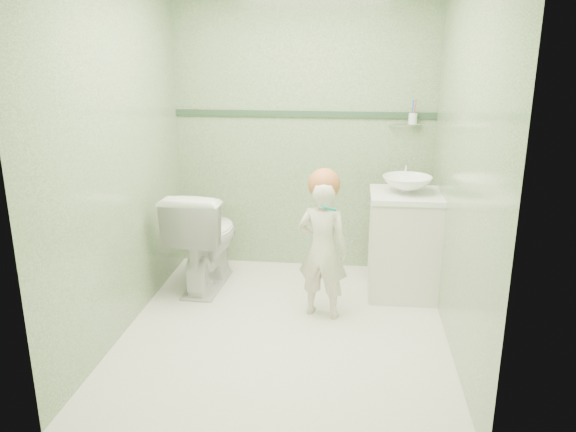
# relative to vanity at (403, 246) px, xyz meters

# --- Properties ---
(ground) EXTENTS (2.50, 2.50, 0.00)m
(ground) POSITION_rel_vanity_xyz_m (-0.84, -0.70, -0.40)
(ground) COLOR white
(ground) RESTS_ON ground
(room_shell) EXTENTS (2.50, 2.54, 2.40)m
(room_shell) POSITION_rel_vanity_xyz_m (-0.84, -0.70, 0.80)
(room_shell) COLOR gray
(room_shell) RESTS_ON ground
(trim_stripe) EXTENTS (2.20, 0.02, 0.05)m
(trim_stripe) POSITION_rel_vanity_xyz_m (-0.84, 0.54, 0.95)
(trim_stripe) COLOR #2D4831
(trim_stripe) RESTS_ON room_shell
(vanity) EXTENTS (0.52, 0.50, 0.80)m
(vanity) POSITION_rel_vanity_xyz_m (0.00, 0.00, 0.00)
(vanity) COLOR silver
(vanity) RESTS_ON ground
(counter) EXTENTS (0.54, 0.52, 0.04)m
(counter) POSITION_rel_vanity_xyz_m (0.00, 0.00, 0.41)
(counter) COLOR white
(counter) RESTS_ON vanity
(basin) EXTENTS (0.37, 0.37, 0.13)m
(basin) POSITION_rel_vanity_xyz_m (0.00, 0.00, 0.49)
(basin) COLOR white
(basin) RESTS_ON counter
(faucet) EXTENTS (0.03, 0.13, 0.18)m
(faucet) POSITION_rel_vanity_xyz_m (0.00, 0.19, 0.57)
(faucet) COLOR silver
(faucet) RESTS_ON counter
(cup_holder) EXTENTS (0.26, 0.07, 0.21)m
(cup_holder) POSITION_rel_vanity_xyz_m (0.05, 0.48, 0.93)
(cup_holder) COLOR silver
(cup_holder) RESTS_ON room_shell
(toilet) EXTENTS (0.50, 0.83, 0.82)m
(toilet) POSITION_rel_vanity_xyz_m (-1.58, -0.02, 0.01)
(toilet) COLOR white
(toilet) RESTS_ON ground
(toddler) EXTENTS (0.42, 0.33, 1.01)m
(toddler) POSITION_rel_vanity_xyz_m (-0.60, -0.44, 0.11)
(toddler) COLOR beige
(toddler) RESTS_ON ground
(hair_cap) EXTENTS (0.23, 0.23, 0.23)m
(hair_cap) POSITION_rel_vanity_xyz_m (-0.60, -0.42, 0.58)
(hair_cap) COLOR #B16336
(hair_cap) RESTS_ON toddler
(teal_toothbrush) EXTENTS (0.11, 0.14, 0.08)m
(teal_toothbrush) POSITION_rel_vanity_xyz_m (-0.56, -0.58, 0.46)
(teal_toothbrush) COLOR #05908C
(teal_toothbrush) RESTS_ON toddler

